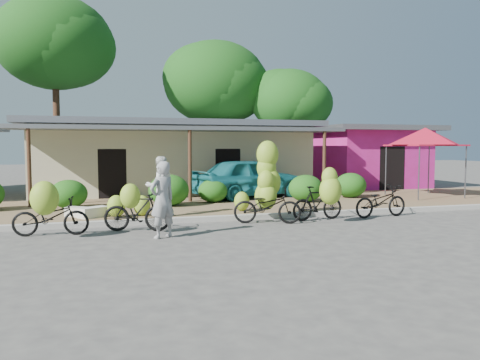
{
  "coord_description": "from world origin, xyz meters",
  "views": [
    {
      "loc": [
        -3.21,
        -11.37,
        2.22
      ],
      "look_at": [
        0.78,
        2.07,
        1.2
      ],
      "focal_mm": 35.0,
      "sensor_mm": 36.0,
      "label": 1
    }
  ],
  "objects_px": {
    "bike_far_left": "(50,213)",
    "sack_near": "(94,212)",
    "tree_far_center": "(51,41)",
    "tree_center_right": "(212,81)",
    "bystander": "(160,187)",
    "teal_van": "(250,178)",
    "bike_left": "(136,210)",
    "sack_far": "(79,212)",
    "red_canopy": "(425,137)",
    "tree_near_right": "(285,99)",
    "vendor": "(162,200)",
    "bike_right": "(322,198)",
    "bike_center": "(267,191)",
    "bike_far_right": "(381,201)"
  },
  "relations": [
    {
      "from": "red_canopy",
      "to": "bike_far_left",
      "type": "bearing_deg",
      "value": -163.37
    },
    {
      "from": "red_canopy",
      "to": "tree_center_right",
      "type": "bearing_deg",
      "value": 118.74
    },
    {
      "from": "teal_van",
      "to": "bystander",
      "type": "bearing_deg",
      "value": 118.46
    },
    {
      "from": "tree_center_right",
      "to": "bystander",
      "type": "xyz_separation_m",
      "value": [
        -4.86,
        -14.01,
        -5.13
      ]
    },
    {
      "from": "tree_center_right",
      "to": "bystander",
      "type": "height_order",
      "value": "tree_center_right"
    },
    {
      "from": "red_canopy",
      "to": "teal_van",
      "type": "relative_size",
      "value": 0.74
    },
    {
      "from": "tree_far_center",
      "to": "bike_left",
      "type": "height_order",
      "value": "tree_far_center"
    },
    {
      "from": "tree_near_right",
      "to": "bike_center",
      "type": "distance_m",
      "value": 15.04
    },
    {
      "from": "tree_near_right",
      "to": "bike_far_left",
      "type": "bearing_deg",
      "value": -130.48
    },
    {
      "from": "bike_center",
      "to": "tree_near_right",
      "type": "bearing_deg",
      "value": -4.0
    },
    {
      "from": "bike_center",
      "to": "bike_right",
      "type": "distance_m",
      "value": 1.64
    },
    {
      "from": "bike_far_left",
      "to": "bike_center",
      "type": "bearing_deg",
      "value": -79.1
    },
    {
      "from": "tree_near_right",
      "to": "sack_far",
      "type": "height_order",
      "value": "tree_near_right"
    },
    {
      "from": "red_canopy",
      "to": "vendor",
      "type": "height_order",
      "value": "red_canopy"
    },
    {
      "from": "tree_near_right",
      "to": "tree_center_right",
      "type": "bearing_deg",
      "value": 153.43
    },
    {
      "from": "tree_near_right",
      "to": "sack_near",
      "type": "relative_size",
      "value": 7.95
    },
    {
      "from": "tree_near_right",
      "to": "bike_far_right",
      "type": "height_order",
      "value": "tree_near_right"
    },
    {
      "from": "red_canopy",
      "to": "bike_center",
      "type": "bearing_deg",
      "value": -156.16
    },
    {
      "from": "bike_far_left",
      "to": "bike_right",
      "type": "xyz_separation_m",
      "value": [
        7.46,
        0.26,
        0.1
      ]
    },
    {
      "from": "tree_center_right",
      "to": "bike_far_right",
      "type": "distance_m",
      "value": 16.44
    },
    {
      "from": "tree_center_right",
      "to": "teal_van",
      "type": "distance_m",
      "value": 11.22
    },
    {
      "from": "bike_left",
      "to": "bike_right",
      "type": "height_order",
      "value": "bike_right"
    },
    {
      "from": "tree_near_right",
      "to": "teal_van",
      "type": "xyz_separation_m",
      "value": [
        -4.75,
        -7.91,
        -4.07
      ]
    },
    {
      "from": "red_canopy",
      "to": "bike_far_right",
      "type": "relative_size",
      "value": 1.78
    },
    {
      "from": "bike_far_left",
      "to": "sack_near",
      "type": "height_order",
      "value": "bike_far_left"
    },
    {
      "from": "red_canopy",
      "to": "bike_left",
      "type": "xyz_separation_m",
      "value": [
        -12.03,
        -4.17,
        -2.03
      ]
    },
    {
      "from": "bike_left",
      "to": "sack_far",
      "type": "bearing_deg",
      "value": 50.34
    },
    {
      "from": "bike_right",
      "to": "teal_van",
      "type": "xyz_separation_m",
      "value": [
        -0.44,
        5.62,
        0.24
      ]
    },
    {
      "from": "bike_center",
      "to": "sack_far",
      "type": "bearing_deg",
      "value": 90.88
    },
    {
      "from": "tree_center_right",
      "to": "sack_far",
      "type": "xyz_separation_m",
      "value": [
        -7.21,
        -13.37,
        -5.88
      ]
    },
    {
      "from": "bike_left",
      "to": "bike_right",
      "type": "bearing_deg",
      "value": -70.03
    },
    {
      "from": "tree_near_right",
      "to": "bystander",
      "type": "xyz_separation_m",
      "value": [
        -8.86,
        -12.01,
        -3.98
      ]
    },
    {
      "from": "tree_far_center",
      "to": "bike_far_left",
      "type": "height_order",
      "value": "tree_far_center"
    },
    {
      "from": "bike_left",
      "to": "teal_van",
      "type": "bearing_deg",
      "value": -22.54
    },
    {
      "from": "bike_right",
      "to": "bike_left",
      "type": "bearing_deg",
      "value": 84.98
    },
    {
      "from": "tree_center_right",
      "to": "bike_far_right",
      "type": "height_order",
      "value": "tree_center_right"
    },
    {
      "from": "bike_far_left",
      "to": "bike_right",
      "type": "height_order",
      "value": "bike_right"
    },
    {
      "from": "bike_left",
      "to": "sack_far",
      "type": "relative_size",
      "value": 2.42
    },
    {
      "from": "bike_left",
      "to": "sack_near",
      "type": "bearing_deg",
      "value": 44.86
    },
    {
      "from": "bike_far_left",
      "to": "vendor",
      "type": "height_order",
      "value": "vendor"
    },
    {
      "from": "tree_far_center",
      "to": "bike_left",
      "type": "distance_m",
      "value": 17.21
    },
    {
      "from": "bike_left",
      "to": "tree_center_right",
      "type": "bearing_deg",
      "value": -2.16
    },
    {
      "from": "tree_center_right",
      "to": "bike_right",
      "type": "distance_m",
      "value": 16.46
    },
    {
      "from": "tree_center_right",
      "to": "bike_right",
      "type": "relative_size",
      "value": 4.83
    },
    {
      "from": "bystander",
      "to": "teal_van",
      "type": "height_order",
      "value": "bystander"
    },
    {
      "from": "bike_far_left",
      "to": "sack_far",
      "type": "height_order",
      "value": "bike_far_left"
    },
    {
      "from": "bike_left",
      "to": "vendor",
      "type": "relative_size",
      "value": 0.98
    },
    {
      "from": "tree_near_right",
      "to": "red_canopy",
      "type": "height_order",
      "value": "tree_near_right"
    },
    {
      "from": "sack_near",
      "to": "bystander",
      "type": "xyz_separation_m",
      "value": [
        1.91,
        -0.39,
        0.75
      ]
    },
    {
      "from": "vendor",
      "to": "tree_near_right",
      "type": "bearing_deg",
      "value": -149.65
    }
  ]
}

